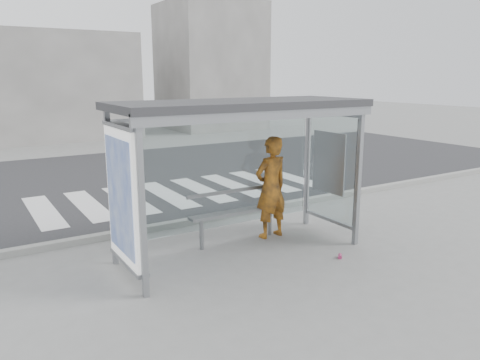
# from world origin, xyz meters

# --- Properties ---
(ground) EXTENTS (80.00, 80.00, 0.00)m
(ground) POSITION_xyz_m (0.00, 0.00, 0.00)
(ground) COLOR slate
(ground) RESTS_ON ground
(road) EXTENTS (30.00, 10.00, 0.01)m
(road) POSITION_xyz_m (0.00, 7.00, 0.00)
(road) COLOR #262629
(road) RESTS_ON ground
(curb) EXTENTS (30.00, 0.18, 0.12)m
(curb) POSITION_xyz_m (0.00, 1.95, 0.06)
(curb) COLOR gray
(curb) RESTS_ON ground
(crosswalk) EXTENTS (7.55, 3.00, 0.00)m
(crosswalk) POSITION_xyz_m (1.00, 4.50, 0.00)
(crosswalk) COLOR silver
(crosswalk) RESTS_ON ground
(bus_shelter) EXTENTS (4.25, 1.65, 2.62)m
(bus_shelter) POSITION_xyz_m (-0.37, 0.06, 1.98)
(bus_shelter) COLOR gray
(bus_shelter) RESTS_ON ground
(building_center) EXTENTS (8.00, 5.00, 5.00)m
(building_center) POSITION_xyz_m (0.00, 18.00, 2.50)
(building_center) COLOR slate
(building_center) RESTS_ON ground
(building_right) EXTENTS (5.00, 5.00, 7.00)m
(building_right) POSITION_xyz_m (9.00, 18.00, 3.50)
(building_right) COLOR slate
(building_right) RESTS_ON ground
(person) EXTENTS (0.74, 0.52, 1.93)m
(person) POSITION_xyz_m (0.92, 0.45, 0.96)
(person) COLOR #F05716
(person) RESTS_ON ground
(bench) EXTENTS (1.89, 0.26, 0.98)m
(bench) POSITION_xyz_m (0.23, 0.55, 0.58)
(bench) COLOR slate
(bench) RESTS_ON ground
(soda_can) EXTENTS (0.13, 0.13, 0.07)m
(soda_can) POSITION_xyz_m (1.29, -1.07, 0.03)
(soda_can) COLOR #C73A74
(soda_can) RESTS_ON ground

